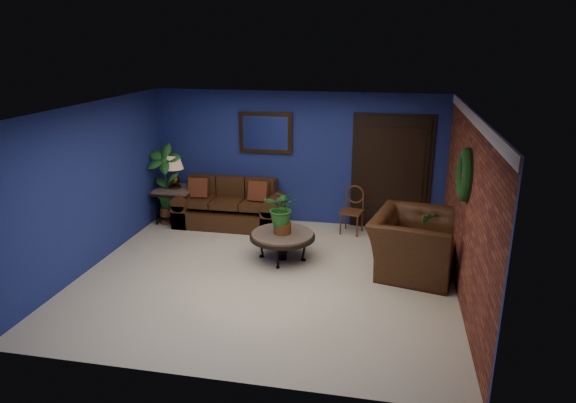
% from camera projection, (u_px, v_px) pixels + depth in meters
% --- Properties ---
extents(floor, '(5.50, 5.50, 0.00)m').
position_uv_depth(floor, '(267.00, 276.00, 7.71)').
color(floor, beige).
rests_on(floor, ground).
extents(wall_back, '(5.50, 0.04, 2.50)m').
position_uv_depth(wall_back, '(297.00, 158.00, 9.67)').
color(wall_back, navy).
rests_on(wall_back, ground).
extents(wall_left, '(0.04, 5.00, 2.50)m').
position_uv_depth(wall_left, '(91.00, 186.00, 7.84)').
color(wall_left, navy).
rests_on(wall_left, ground).
extents(wall_right_brick, '(0.04, 5.00, 2.50)m').
position_uv_depth(wall_right_brick, '(467.00, 208.00, 6.82)').
color(wall_right_brick, brown).
rests_on(wall_right_brick, ground).
extents(ceiling, '(5.50, 5.00, 0.02)m').
position_uv_depth(ceiling, '(265.00, 108.00, 6.95)').
color(ceiling, silver).
rests_on(ceiling, wall_back).
extents(crown_molding, '(0.03, 5.00, 0.14)m').
position_uv_depth(crown_molding, '(474.00, 120.00, 6.46)').
color(crown_molding, white).
rests_on(crown_molding, wall_right_brick).
extents(wall_mirror, '(1.02, 0.06, 0.77)m').
position_uv_depth(wall_mirror, '(266.00, 133.00, 9.60)').
color(wall_mirror, '#452C12').
rests_on(wall_mirror, wall_back).
extents(closet_door, '(1.44, 0.06, 2.18)m').
position_uv_depth(closet_door, '(391.00, 174.00, 9.37)').
color(closet_door, black).
rests_on(closet_door, wall_back).
extents(wreath, '(0.16, 0.72, 0.72)m').
position_uv_depth(wreath, '(465.00, 174.00, 6.74)').
color(wreath, black).
rests_on(wreath, wall_right_brick).
extents(sofa, '(2.00, 0.86, 0.90)m').
position_uv_depth(sofa, '(230.00, 209.00, 9.78)').
color(sofa, '#402312').
rests_on(sofa, ground).
extents(coffee_table, '(1.05, 1.05, 0.45)m').
position_uv_depth(coffee_table, '(282.00, 236.00, 8.18)').
color(coffee_table, '#504A46').
rests_on(coffee_table, ground).
extents(end_table, '(0.73, 0.73, 0.67)m').
position_uv_depth(end_table, '(176.00, 196.00, 9.90)').
color(end_table, '#504A46').
rests_on(end_table, ground).
extents(table_lamp, '(0.37, 0.37, 0.61)m').
position_uv_depth(table_lamp, '(174.00, 168.00, 9.73)').
color(table_lamp, '#452C12').
rests_on(table_lamp, end_table).
extents(side_chair, '(0.44, 0.44, 0.87)m').
position_uv_depth(side_chair, '(353.00, 207.00, 9.33)').
color(side_chair, brown).
rests_on(side_chair, ground).
extents(armchair, '(1.49, 1.62, 0.90)m').
position_uv_depth(armchair, '(415.00, 244.00, 7.74)').
color(armchair, '#402312').
rests_on(armchair, ground).
extents(coffee_plant, '(0.57, 0.51, 0.72)m').
position_uv_depth(coffee_plant, '(282.00, 209.00, 8.04)').
color(coffee_plant, '#5D2F17').
rests_on(coffee_plant, coffee_table).
extents(floor_plant, '(0.43, 0.38, 0.81)m').
position_uv_depth(floor_plant, '(426.00, 235.00, 8.18)').
color(floor_plant, '#5D2F17').
rests_on(floor_plant, ground).
extents(tall_plant, '(0.68, 0.48, 1.52)m').
position_uv_depth(tall_plant, '(165.00, 181.00, 9.74)').
color(tall_plant, brown).
rests_on(tall_plant, ground).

